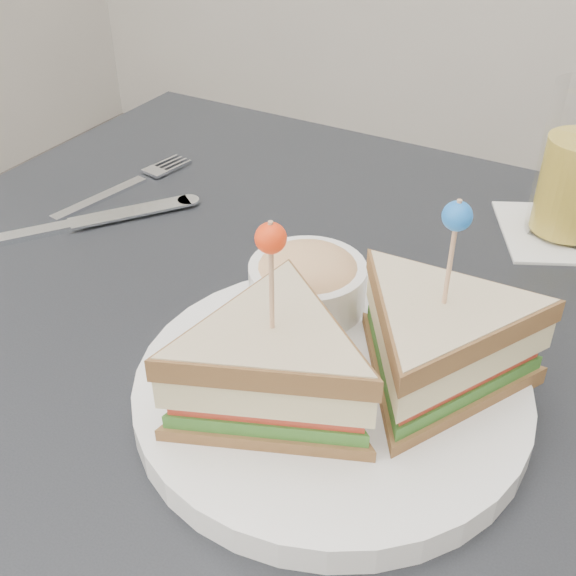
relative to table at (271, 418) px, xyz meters
The scene contains 4 objects.
table is the anchor object (origin of this frame).
plate_meal 0.14m from the table, 20.90° to the right, with size 0.31×0.30×0.16m.
cutlery_fork 0.31m from the table, 149.70° to the left, with size 0.05×0.17×0.01m.
cutlery_knife 0.27m from the table, 165.62° to the left, with size 0.14×0.19×0.01m.
Camera 1 is at (0.22, -0.36, 1.10)m, focal length 45.00 mm.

